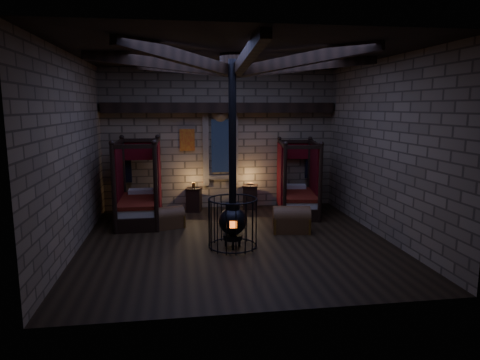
{
  "coord_description": "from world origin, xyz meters",
  "views": [
    {
      "loc": [
        -1.3,
        -9.44,
        3.08
      ],
      "look_at": [
        0.18,
        0.6,
        1.34
      ],
      "focal_mm": 32.0,
      "sensor_mm": 36.0,
      "label": 1
    }
  ],
  "objects": [
    {
      "name": "trunk_right",
      "position": [
        1.46,
        0.56,
        0.3
      ],
      "size": [
        0.99,
        0.71,
        0.67
      ],
      "rotation": [
        0.0,
        0.0,
        -0.16
      ],
      "color": "#56351B",
      "rests_on": "ground"
    },
    {
      "name": "nightstand_left",
      "position": [
        -0.84,
        3.04,
        0.37
      ],
      "size": [
        0.54,
        0.52,
        0.87
      ],
      "rotation": [
        0.0,
        0.0,
        -0.25
      ],
      "color": "black",
      "rests_on": "ground"
    },
    {
      "name": "stove",
      "position": [
        -0.13,
        -0.42,
        0.65
      ],
      "size": [
        1.08,
        1.08,
        4.05
      ],
      "rotation": [
        0.0,
        0.0,
        -0.09
      ],
      "color": "black",
      "rests_on": "ground"
    },
    {
      "name": "trunk_left",
      "position": [
        -1.57,
        1.38,
        0.25
      ],
      "size": [
        0.87,
        0.69,
        0.56
      ],
      "rotation": [
        0.0,
        0.0,
        0.31
      ],
      "color": "#56351B",
      "rests_on": "ground"
    },
    {
      "name": "nightstand_right",
      "position": [
        0.87,
        3.11,
        0.38
      ],
      "size": [
        0.54,
        0.53,
        0.8
      ],
      "rotation": [
        0.0,
        0.0,
        -0.22
      ],
      "color": "black",
      "rests_on": "ground"
    },
    {
      "name": "room",
      "position": [
        -0.0,
        0.09,
        3.74
      ],
      "size": [
        7.02,
        7.02,
        4.29
      ],
      "color": "black",
      "rests_on": "ground"
    },
    {
      "name": "bed_left",
      "position": [
        -2.35,
        2.11,
        0.54
      ],
      "size": [
        1.12,
        2.1,
        2.19
      ],
      "rotation": [
        0.0,
        0.0,
        0.0
      ],
      "color": "black",
      "rests_on": "ground"
    },
    {
      "name": "bed_right",
      "position": [
        2.14,
        2.41,
        0.51
      ],
      "size": [
        1.33,
        2.12,
        2.08
      ],
      "rotation": [
        0.0,
        0.0,
        -0.15
      ],
      "color": "black",
      "rests_on": "ground"
    }
  ]
}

